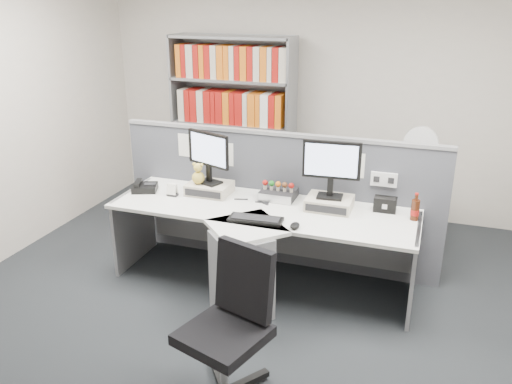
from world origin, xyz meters
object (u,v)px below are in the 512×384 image
at_px(desk_phone, 144,187).
at_px(shelving_unit, 233,127).
at_px(desktop_pc, 278,194).
at_px(desk_fan, 420,147).
at_px(desk, 254,246).
at_px(monitor_left, 208,153).
at_px(mouse, 295,226).
at_px(speaker, 385,204).
at_px(filing_cabinet, 413,214).
at_px(office_chair, 231,323).
at_px(desk_calendar, 172,190).
at_px(cola_bottle, 415,210).
at_px(keyboard, 256,219).
at_px(monitor_right, 331,165).

height_order(desk_phone, shelving_unit, shelving_unit).
distance_m(desktop_pc, desk_fan, 1.49).
height_order(desk, monitor_left, monitor_left).
distance_m(mouse, shelving_unit, 2.34).
height_order(speaker, filing_cabinet, speaker).
bearing_deg(office_chair, shelving_unit, 111.07).
distance_m(speaker, office_chair, 1.81).
relative_size(filing_cabinet, office_chair, 0.71).
bearing_deg(shelving_unit, desk_calendar, -88.32).
bearing_deg(desk_phone, cola_bottle, 2.95).
xyz_separation_m(desktop_pc, keyboard, (-0.03, -0.53, -0.03)).
relative_size(keyboard, desk_fan, 0.81).
height_order(desk, desk_fan, desk_fan).
distance_m(monitor_right, keyboard, 0.77).
xyz_separation_m(mouse, cola_bottle, (0.86, 0.47, 0.06)).
xyz_separation_m(desktop_pc, desk_fan, (1.13, 0.93, 0.28)).
height_order(desk, shelving_unit, shelving_unit).
relative_size(desk_phone, cola_bottle, 1.21).
bearing_deg(desktop_pc, desk_fan, 39.33).
distance_m(desk, cola_bottle, 1.33).
distance_m(desk_calendar, shelving_unit, 1.64).
xyz_separation_m(monitor_left, mouse, (0.93, -0.48, -0.36)).
bearing_deg(desk_fan, filing_cabinet, 90.00).
relative_size(mouse, filing_cabinet, 0.16).
bearing_deg(desk_fan, office_chair, -110.20).
height_order(desktop_pc, filing_cabinet, desktop_pc).
xyz_separation_m(filing_cabinet, office_chair, (-0.94, -2.56, 0.18)).
relative_size(keyboard, desk_phone, 1.62).
distance_m(desk, mouse, 0.48).
bearing_deg(filing_cabinet, cola_bottle, -88.17).
height_order(monitor_left, shelving_unit, shelving_unit).
bearing_deg(cola_bottle, desk_phone, -177.05).
height_order(keyboard, desk_calendar, desk_calendar).
xyz_separation_m(speaker, desk_fan, (0.21, 0.92, 0.26)).
relative_size(desktop_pc, cola_bottle, 1.32).
xyz_separation_m(monitor_right, cola_bottle, (0.69, -0.01, -0.31)).
height_order(mouse, shelving_unit, shelving_unit).
height_order(mouse, filing_cabinet, mouse).
xyz_separation_m(cola_bottle, office_chair, (-0.97, -1.53, -0.28)).
height_order(desk, cola_bottle, cola_bottle).
bearing_deg(keyboard, office_chair, -78.60).
bearing_deg(filing_cabinet, speaker, -102.75).
bearing_deg(shelving_unit, keyboard, -63.86).
distance_m(desk, office_chair, 1.19).
relative_size(monitor_right, office_chair, 0.49).
xyz_separation_m(desk_phone, shelving_unit, (0.26, 1.60, 0.22)).
xyz_separation_m(desk, speaker, (0.99, 0.48, 0.33)).
bearing_deg(mouse, monitor_right, 70.53).
relative_size(mouse, office_chair, 0.12).
relative_size(desk_phone, desk_calendar, 2.40).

